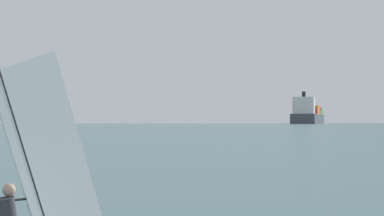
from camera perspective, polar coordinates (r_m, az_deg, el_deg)
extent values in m
cylinder|color=black|center=(12.32, -13.31, -2.95)|extent=(0.97, 1.13, 3.88)
cube|color=white|center=(12.66, -11.07, -4.09)|extent=(1.64, 1.92, 3.80)
cylinder|color=black|center=(12.38, -13.36, -7.05)|extent=(0.91, 1.06, 0.04)
sphere|color=tan|center=(12.24, -14.27, -6.30)|extent=(0.22, 0.22, 0.22)
cube|color=#3F444C|center=(857.03, 9.19, -0.87)|extent=(52.76, 146.69, 10.96)
cube|color=silver|center=(802.64, 8.83, 0.20)|extent=(25.77, 21.19, 18.62)
cylinder|color=black|center=(803.01, 8.83, 1.08)|extent=(4.00, 4.00, 6.00)
cube|color=red|center=(842.97, 9.10, -0.23)|extent=(26.46, 20.24, 7.80)
cube|color=gold|center=(860.81, 9.21, -0.16)|extent=(26.46, 20.24, 10.40)
cube|color=red|center=(878.62, 9.31, -0.17)|extent=(26.46, 20.24, 10.40)
cube|color=#2D8C47|center=(896.40, 9.42, -0.36)|extent=(26.46, 20.24, 5.20)
cube|color=#2D8C47|center=(914.24, 9.51, -0.29)|extent=(26.46, 20.24, 7.80)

